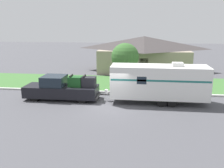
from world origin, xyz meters
The scene contains 8 objects.
ground_plane centered at (0.00, 0.00, 0.00)m, with size 120.00×120.00×0.00m, color #47474C.
curb_strip centered at (0.00, 3.75, 0.07)m, with size 80.00×0.30×0.14m.
lawn_strip centered at (0.00, 7.40, 0.01)m, with size 80.00×7.00×0.03m.
house_across_street centered at (2.41, 14.98, 2.30)m, with size 12.09×7.76×4.45m.
pickup_truck centered at (-4.22, 1.42, 0.89)m, with size 6.09×2.01×2.04m.
travel_trailer centered at (3.57, 1.42, 1.69)m, with size 8.34×2.26×3.22m.
mailbox centered at (-3.79, 4.88, 0.94)m, with size 0.48×0.20×1.22m.
tree_in_yard centered at (0.56, 6.43, 2.89)m, with size 2.69×2.69×4.25m.
Camera 1 is at (2.23, -17.68, 6.17)m, focal length 40.00 mm.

